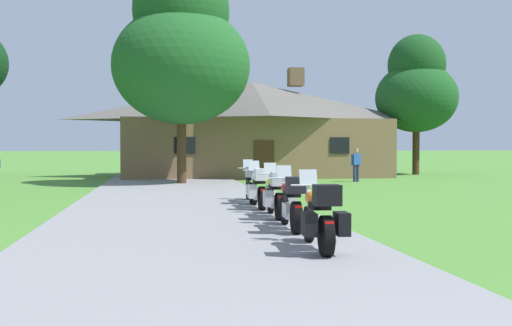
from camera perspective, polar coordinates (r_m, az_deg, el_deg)
ground_plane at (r=21.62m, az=-7.55°, el=-3.14°), size 500.00×500.00×0.00m
asphalt_driveway at (r=19.63m, az=-7.37°, el=-3.53°), size 6.40×80.00×0.06m
motorcycle_orange_nearest_to_camera at (r=9.79m, az=6.15°, el=-5.23°), size 0.78×2.08×1.30m
motorcycle_red_second_in_row at (r=12.23m, az=3.41°, el=-3.82°), size 0.66×2.08×1.30m
motorcycle_yellow_third_in_row at (r=14.29m, az=1.97°, el=-3.08°), size 0.75×2.08×1.30m
motorcycle_white_fourth_in_row at (r=16.48m, az=0.32°, el=-2.47°), size 0.72×2.08×1.30m
motorcycle_black_farthest_in_row at (r=18.36m, az=-0.52°, el=-2.02°), size 0.66×2.08×1.30m
stone_lodge at (r=36.24m, az=-0.39°, el=3.41°), size 16.10×8.82×6.61m
bystander_blue_shirt_near_lodge at (r=30.39m, az=9.58°, el=-0.00°), size 0.54×0.28×1.69m
tree_right_of_lodge at (r=39.39m, az=15.14°, el=6.95°), size 5.18×5.18×8.91m
tree_by_lodge_front at (r=28.41m, az=-7.18°, el=10.76°), size 6.43×6.43×10.53m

